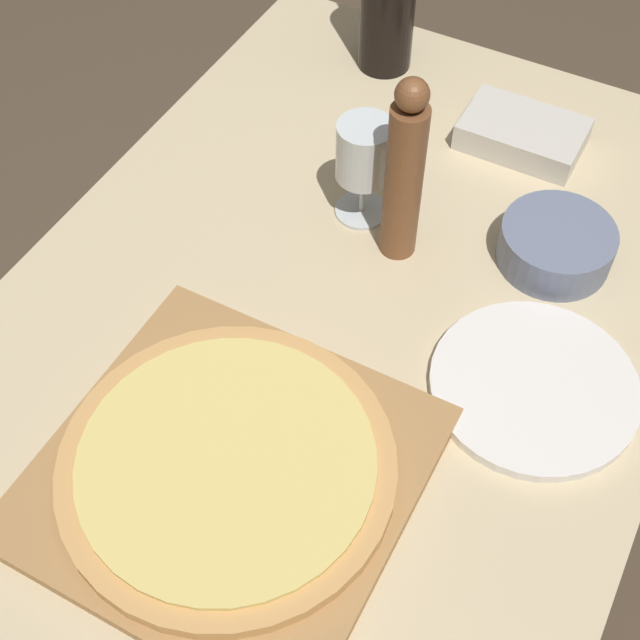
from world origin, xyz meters
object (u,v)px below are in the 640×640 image
Objects in this scene: pizza at (224,464)px; wine_glass at (364,155)px; pepper_mill at (404,175)px; small_bowl at (556,245)px.

wine_glass is at bearing 96.73° from pizza.
pizza is 0.40m from pepper_mill.
small_bowl is (0.21, 0.47, -0.00)m from pizza.
pizza is 0.44m from wine_glass.
wine_glass is at bearing -171.39° from small_bowl.
pepper_mill reaches higher than wine_glass.
pepper_mill is 0.08m from wine_glass.
pepper_mill reaches higher than pizza.
wine_glass is 1.01× the size of small_bowl.
pepper_mill is 1.80× the size of wine_glass.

